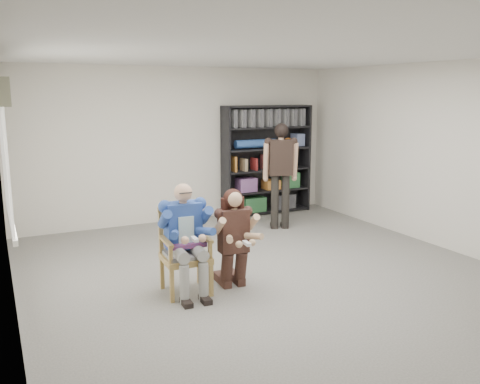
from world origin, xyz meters
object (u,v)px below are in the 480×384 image
armchair (186,251)px  kneeling_woman (235,240)px  seated_man (185,239)px  bookshelf (267,160)px  standing_man (280,177)px

armchair → kneeling_woman: size_ratio=0.84×
seated_man → kneeling_woman: bearing=-8.3°
bookshelf → seated_man: bearing=-132.0°
armchair → standing_man: 3.23m
standing_man → armchair: bearing=-119.8°
armchair → standing_man: size_ratio=0.56×
seated_man → kneeling_woman: (0.58, -0.12, -0.06)m
kneeling_woman → bookshelf: bearing=58.7°
kneeling_woman → armchair: bearing=171.7°
bookshelf → standing_man: bearing=-107.8°
seated_man → standing_man: size_ratio=0.73×
seated_man → standing_man: (2.48, 2.02, 0.25)m
armchair → seated_man: size_ratio=0.77×
seated_man → bookshelf: bookshelf is taller
kneeling_woman → standing_man: bearing=51.7°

